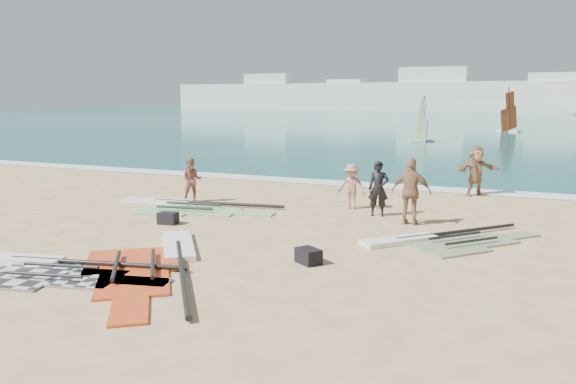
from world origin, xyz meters
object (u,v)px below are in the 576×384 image
at_px(rig_grey, 45,268).
at_px(gear_bag_far, 308,256).
at_px(rig_green, 182,206).
at_px(person_wetsuit, 378,189).
at_px(beachgoer_back, 411,192).
at_px(rig_red, 157,261).
at_px(beachgoer_mid, 352,187).
at_px(gear_bag_near, 168,218).
at_px(beachgoer_right, 476,171).
at_px(beachgoer_left, 192,180).
at_px(rig_orange, 440,241).

relative_size(rig_grey, gear_bag_far, 9.33).
distance_m(rig_grey, rig_green, 7.21).
distance_m(person_wetsuit, beachgoer_back, 1.42).
distance_m(rig_red, beachgoer_mid, 8.01).
distance_m(gear_bag_near, beachgoer_back, 7.11).
bearing_deg(beachgoer_right, rig_red, -151.71).
xyz_separation_m(beachgoer_mid, beachgoer_right, (3.53, 4.34, 0.20)).
relative_size(gear_bag_far, beachgoer_mid, 0.37).
bearing_deg(rig_green, gear_bag_far, -42.99).
xyz_separation_m(gear_bag_near, beachgoer_right, (7.81, 8.58, 0.78)).
xyz_separation_m(rig_green, rig_red, (3.17, -5.72, 0.00)).
bearing_deg(gear_bag_near, gear_bag_far, -21.93).
height_order(gear_bag_far, beachgoer_right, beachgoer_right).
relative_size(rig_green, gear_bag_far, 10.54).
relative_size(person_wetsuit, beachgoer_mid, 1.14).
bearing_deg(person_wetsuit, beachgoer_left, 169.23).
bearing_deg(gear_bag_near, beachgoer_left, 111.04).
relative_size(gear_bag_far, beachgoer_right, 0.29).
relative_size(rig_grey, person_wetsuit, 3.03).
xyz_separation_m(beachgoer_left, beachgoer_mid, (5.51, 1.03, -0.03)).
height_order(rig_red, beachgoer_left, beachgoer_left).
bearing_deg(beachgoer_left, person_wetsuit, -24.06).
bearing_deg(gear_bag_near, beachgoer_right, 47.69).
relative_size(rig_grey, beachgoer_mid, 3.46).
height_order(beachgoer_back, beachgoer_right, beachgoer_back).
bearing_deg(rig_orange, rig_red, 170.41).
xyz_separation_m(gear_bag_near, gear_bag_far, (5.21, -2.10, -0.00)).
height_order(rig_orange, beachgoer_left, beachgoer_left).
height_order(gear_bag_near, beachgoer_mid, beachgoer_mid).
height_order(gear_bag_far, person_wetsuit, person_wetsuit).
height_order(rig_grey, rig_orange, rig_grey).
xyz_separation_m(person_wetsuit, beachgoer_back, (1.16, -0.81, 0.11)).
bearing_deg(rig_red, beachgoer_right, 118.58).
relative_size(gear_bag_near, beachgoer_mid, 0.36).
height_order(gear_bag_near, gear_bag_far, gear_bag_near).
bearing_deg(beachgoer_back, rig_red, 52.86).
relative_size(rig_grey, rig_green, 0.89).
distance_m(rig_orange, beachgoer_left, 9.20).
relative_size(rig_green, beachgoer_mid, 3.91).
xyz_separation_m(beachgoer_left, beachgoer_right, (9.05, 5.37, 0.17)).
xyz_separation_m(person_wetsuit, beachgoer_left, (-6.60, -0.31, -0.07)).
bearing_deg(rig_green, rig_red, -69.00).
xyz_separation_m(rig_orange, beachgoer_right, (0.17, 7.67, 0.90)).
bearing_deg(beachgoer_mid, beachgoer_right, 49.29).
bearing_deg(beachgoer_mid, rig_orange, -46.27).
height_order(gear_bag_near, beachgoer_left, beachgoer_left).
xyz_separation_m(rig_orange, beachgoer_mid, (-3.36, 3.33, 0.71)).
height_order(person_wetsuit, beachgoer_mid, person_wetsuit).
distance_m(rig_grey, gear_bag_far, 5.66).
height_order(gear_bag_far, beachgoer_left, beachgoer_left).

